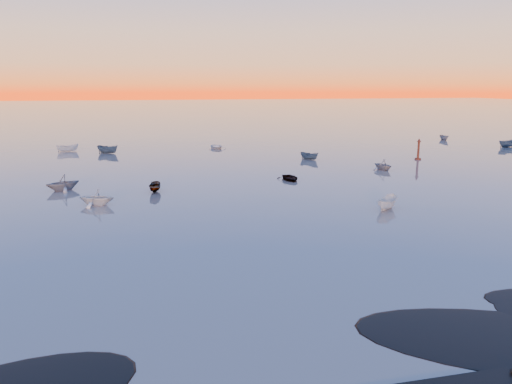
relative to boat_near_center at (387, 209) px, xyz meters
name	(u,v)px	position (x,y,z in m)	size (l,w,h in m)	color
ground	(200,136)	(-8.99, 76.00, 0.00)	(600.00, 600.00, 0.00)	#6F645D
mud_lobes	(469,346)	(-8.99, -25.00, 0.01)	(140.00, 6.00, 0.07)	black
moored_fleet	(239,167)	(-8.99, 29.00, 0.00)	(124.00, 58.00, 1.20)	white
boat_near_center	(387,209)	(0.00, 0.00, 0.00)	(3.60, 1.52, 1.25)	white
boat_near_right	(383,170)	(10.61, 21.32, 0.00)	(3.46, 1.56, 1.21)	slate
channel_marker	(418,151)	(21.10, 29.35, 1.41)	(1.01, 1.01, 3.58)	#4C1D10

